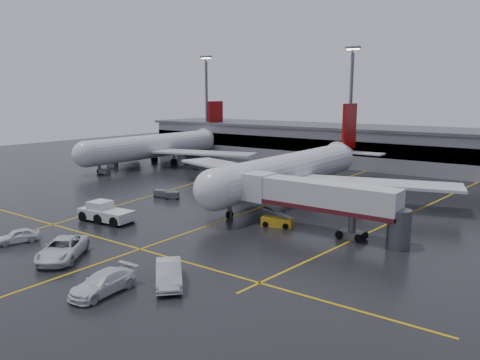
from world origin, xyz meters
The scene contains 22 objects.
ground centered at (0.00, 0.00, 0.00)m, with size 220.00×220.00×0.00m, color black.
apron_line_centre centered at (0.00, 0.00, 0.01)m, with size 0.25×90.00×0.02m, color gold.
apron_line_stop centered at (0.00, -22.00, 0.01)m, with size 60.00×0.25×0.02m, color gold.
apron_line_left centered at (-20.00, 10.00, 0.01)m, with size 0.25×70.00×0.02m, color gold.
apron_line_right centered at (18.00, 10.00, 0.01)m, with size 0.25×70.00×0.02m, color gold.
terminal centered at (0.00, 47.93, 4.32)m, with size 122.00×19.00×8.60m.
light_mast_left centered at (-45.00, 42.00, 14.47)m, with size 3.00×1.20×25.45m.
light_mast_mid centered at (-5.00, 42.00, 14.47)m, with size 3.00×1.20×25.45m.
main_airliner centered at (0.00, 9.70, 4.21)m, with size 48.80×45.60×14.10m.
second_airliner centered at (-42.00, 21.70, 4.21)m, with size 48.80×45.60×14.10m.
jet_bridge centered at (11.87, -6.00, 3.93)m, with size 19.90×3.40×6.05m.
pushback_tractor centered at (-11.58, -17.24, 1.02)m, with size 7.42×3.70×2.56m.
belt_loader centered at (6.84, -6.59, 0.57)m, with size 3.95×2.57×2.32m.
service_van_a centered at (-3.82, -28.25, 0.98)m, with size 3.26×7.07×1.97m, color silver.
service_van_b centered at (5.73, -30.92, 0.85)m, with size 2.38×5.86×1.70m, color white.
service_van_c centered at (8.70, -26.63, 0.97)m, with size 2.05×5.88×1.94m, color silver.
service_van_d centered at (-12.10, -28.13, 0.74)m, with size 1.74×4.32×1.47m, color white.
baggage_cart_a centered at (-13.87, -3.14, 0.63)m, with size 2.39×2.19×1.12m.
baggage_cart_b centered at (-16.14, -3.24, 0.63)m, with size 2.29×1.83×1.12m.
baggage_cart_c centered at (-13.03, 5.21, 0.63)m, with size 2.00×1.31×1.12m.
baggage_cart_d centered at (-45.60, 11.11, 0.63)m, with size 2.26×1.76×1.12m.
baggage_cart_e centered at (-40.17, 4.80, 0.63)m, with size 2.26×1.76×1.12m.
Camera 1 is at (34.82, -52.42, 15.39)m, focal length 34.72 mm.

